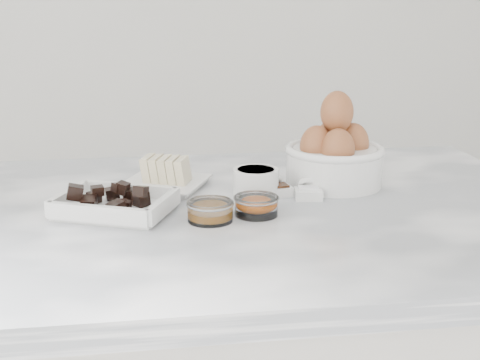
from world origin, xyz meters
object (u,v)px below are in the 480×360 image
honey_bowl (210,211)px  sugar_ramekin (256,181)px  salt_spoon (308,191)px  chocolate_dish (115,201)px  vanilla_spoon (277,188)px  zest_bowl (256,205)px  egg_bowl (334,155)px  butter_plate (163,177)px

honey_bowl → sugar_ramekin: bearing=52.8°
honey_bowl → salt_spoon: salt_spoon is taller
chocolate_dish → vanilla_spoon: 0.30m
honey_bowl → zest_bowl: bearing=12.4°
egg_bowl → salt_spoon: egg_bowl is taller
vanilla_spoon → egg_bowl: bearing=21.8°
vanilla_spoon → salt_spoon: size_ratio=0.98×
egg_bowl → zest_bowl: (-0.18, -0.16, -0.04)m
honey_bowl → vanilla_spoon: vanilla_spoon is taller
chocolate_dish → salt_spoon: bearing=6.3°
chocolate_dish → sugar_ramekin: (0.25, 0.07, 0.01)m
sugar_ramekin → zest_bowl: sugar_ramekin is taller
butter_plate → vanilla_spoon: butter_plate is taller
sugar_ramekin → butter_plate: bearing=155.9°
sugar_ramekin → egg_bowl: (0.16, 0.05, 0.03)m
chocolate_dish → salt_spoon: size_ratio=3.55×
chocolate_dish → sugar_ramekin: 0.26m
zest_bowl → salt_spoon: size_ratio=1.20×
butter_plate → honey_bowl: size_ratio=2.46×
butter_plate → honey_bowl: bearing=-71.2°
honey_bowl → zest_bowl: (0.08, 0.02, 0.00)m
sugar_ramekin → honey_bowl: (-0.10, -0.13, -0.01)m
egg_bowl → salt_spoon: (-0.07, -0.08, -0.05)m
sugar_ramekin → vanilla_spoon: 0.04m
vanilla_spoon → salt_spoon: 0.06m
chocolate_dish → butter_plate: bearing=58.6°
chocolate_dish → honey_bowl: 0.17m
butter_plate → egg_bowl: egg_bowl is taller
butter_plate → sugar_ramekin: bearing=-24.1°
honey_bowl → zest_bowl: 0.08m
butter_plate → vanilla_spoon: 0.22m
chocolate_dish → sugar_ramekin: bearing=14.8°
sugar_ramekin → egg_bowl: bearing=16.7°
vanilla_spoon → salt_spoon: (0.05, -0.03, 0.00)m
honey_bowl → vanilla_spoon: bearing=43.0°
chocolate_dish → butter_plate: butter_plate is taller
honey_bowl → vanilla_spoon: (0.14, 0.13, -0.01)m
chocolate_dish → honey_bowl: chocolate_dish is taller
zest_bowl → salt_spoon: (0.11, 0.08, -0.01)m
chocolate_dish → vanilla_spoon: (0.30, 0.07, -0.01)m
sugar_ramekin → egg_bowl: egg_bowl is taller
chocolate_dish → sugar_ramekin: same height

